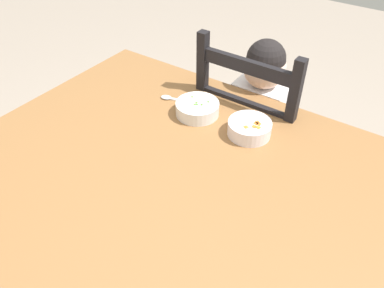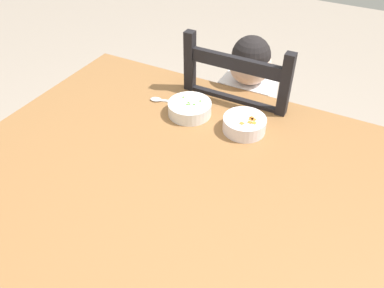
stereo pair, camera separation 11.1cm
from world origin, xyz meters
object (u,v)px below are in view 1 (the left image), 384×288
Objects in this scene: child_figure at (256,114)px; dining_chair at (252,143)px; bowl_of_carrots at (249,128)px; bowl_of_peas at (197,108)px; dining_table at (179,193)px; spoon at (171,98)px.

dining_chair is at bearing 94.25° from child_figure.
dining_chair is 6.72× the size of bowl_of_carrots.
child_figure is at bearing 69.94° from bowl_of_peas.
dining_table is 9.51× the size of bowl_of_carrots.
dining_table is 0.62m from dining_chair.
bowl_of_peas is (-0.11, -0.29, 0.15)m from child_figure.
bowl_of_peas is 1.07× the size of bowl_of_carrots.
bowl_of_peas is at bearing -110.06° from child_figure.
child_figure is (0.00, -0.00, 0.16)m from dining_chair.
bowl_of_peas is at bearing 113.46° from dining_table.
bowl_of_carrots is (0.11, -0.30, 0.32)m from dining_chair.
child_figure is at bearing -85.75° from dining_chair.
bowl_of_carrots is 0.35m from spoon.
bowl_of_peas is 0.14m from spoon.
bowl_of_peas reaches higher than dining_table.
dining_chair is at bearing 91.97° from dining_table.
spoon is at bearing 129.97° from dining_table.
child_figure is 6.03× the size of bowl_of_peas.
bowl_of_carrots is at bearing -4.02° from spoon.
bowl_of_peas is 0.21m from bowl_of_carrots.
dining_chair is 0.45m from bowl_of_carrots.
bowl_of_carrots is (0.21, -0.00, 0.00)m from bowl_of_peas.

